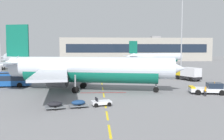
{
  "coord_description": "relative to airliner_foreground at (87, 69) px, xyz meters",
  "views": [
    {
      "loc": [
        16.8,
        -21.44,
        7.57
      ],
      "look_at": [
        19.9,
        28.13,
        3.47
      ],
      "focal_mm": 40.27,
      "sensor_mm": 36.0,
      "label": 1
    }
  ],
  "objects": [
    {
      "name": "pushback_tug",
      "position": [
        20.93,
        -4.55,
        -3.05
      ],
      "size": [
        6.39,
        3.97,
        2.08
      ],
      "color": "silver",
      "rests_on": "ground"
    },
    {
      "name": "baggage_train",
      "position": [
        -0.6,
        -13.33,
        -3.42
      ],
      "size": [
        8.68,
        3.66,
        1.14
      ],
      "color": "silver",
      "rests_on": "ground"
    },
    {
      "name": "apron_paint_markings",
      "position": [
        2.94,
        12.45,
        -3.95
      ],
      "size": [
        8.0,
        96.17,
        0.01
      ],
      "color": "yellow",
      "rests_on": "ground"
    },
    {
      "name": "ground_crew_worker",
      "position": [
        19.32,
        -6.7,
        -2.99
      ],
      "size": [
        0.47,
        0.54,
        1.69
      ],
      "color": "#232328",
      "rests_on": "ground"
    },
    {
      "name": "airliner_mid_left",
      "position": [
        -29.2,
        47.34,
        -0.25
      ],
      "size": [
        29.91,
        31.4,
        11.42
      ],
      "color": "silver",
      "rests_on": "ground"
    },
    {
      "name": "terminal_satellite",
      "position": [
        27.79,
        125.19,
        3.53
      ],
      "size": [
        97.59,
        26.44,
        16.54
      ],
      "color": "#9E998E",
      "rests_on": "ground"
    },
    {
      "name": "fuel_service_truck",
      "position": [
        24.28,
        14.07,
        -2.3
      ],
      "size": [
        4.93,
        7.38,
        3.14
      ],
      "color": "black",
      "rests_on": "ground"
    },
    {
      "name": "airliner_far_center",
      "position": [
        29.74,
        70.89,
        -0.29
      ],
      "size": [
        31.27,
        29.91,
        11.31
      ],
      "color": "silver",
      "rests_on": "ground"
    },
    {
      "name": "apron_shuttle_bus",
      "position": [
        -17.65,
        5.52,
        -2.2
      ],
      "size": [
        12.21,
        3.76,
        3.0
      ],
      "color": "#194C99",
      "rests_on": "ground"
    },
    {
      "name": "airliner_foreground",
      "position": [
        0.0,
        0.0,
        0.0
      ],
      "size": [
        34.6,
        33.84,
        12.2
      ],
      "color": "silver",
      "rests_on": "ground"
    },
    {
      "name": "apron_light_mast_far",
      "position": [
        29.23,
        34.12,
        11.24
      ],
      "size": [
        1.8,
        1.8,
        24.37
      ],
      "color": "slate",
      "rests_on": "ground"
    },
    {
      "name": "ground",
      "position": [
        24.94,
        15.66,
        -3.95
      ],
      "size": [
        400.0,
        400.0,
        0.0
      ],
      "primitive_type": "plane",
      "color": "slate"
    }
  ]
}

